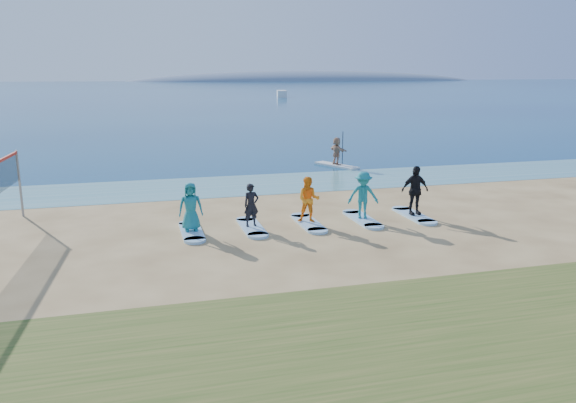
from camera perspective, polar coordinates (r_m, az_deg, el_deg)
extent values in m
plane|color=tan|center=(17.06, 1.03, -5.12)|extent=(600.00, 600.00, 0.00)
plane|color=teal|center=(26.97, -5.24, 1.66)|extent=(600.00, 600.00, 0.00)
plane|color=navy|center=(175.68, -14.06, 10.98)|extent=(600.00, 600.00, 0.00)
ellipsoid|color=slate|center=(330.92, 2.27, 12.17)|extent=(220.00, 56.00, 18.00)
cylinder|color=gray|center=(23.16, -25.59, 1.65)|extent=(0.09, 0.09, 2.50)
cube|color=silver|center=(32.33, 4.94, 3.67)|extent=(1.89, 3.02, 0.12)
imported|color=tan|center=(32.21, 4.97, 5.14)|extent=(0.82, 1.52, 1.56)
cube|color=silver|center=(119.87, -0.64, 10.55)|extent=(2.92, 5.63, 1.40)
cube|color=#96C5E8|center=(19.26, -9.77, -3.03)|extent=(0.70, 2.20, 0.09)
imported|color=#1A757F|center=(19.04, -9.87, -0.53)|extent=(0.82, 0.56, 1.64)
cube|color=#96C5E8|center=(19.55, -3.72, -2.62)|extent=(0.70, 2.20, 0.09)
imported|color=black|center=(19.35, -3.75, -0.36)|extent=(0.60, 0.45, 1.50)
cube|color=#96C5E8|center=(20.05, 2.09, -2.20)|extent=(0.70, 2.20, 0.09)
imported|color=orange|center=(19.84, 2.11, 0.20)|extent=(0.97, 0.87, 1.63)
cube|color=#96C5E8|center=(20.74, 7.56, -1.79)|extent=(0.70, 2.20, 0.09)
imported|color=teal|center=(20.53, 7.64, 0.65)|extent=(1.23, 0.89, 1.72)
cube|color=#96C5E8|center=(21.61, 12.64, -1.39)|extent=(0.70, 2.20, 0.09)
imported|color=black|center=(21.39, 12.76, 1.12)|extent=(1.08, 0.46, 1.84)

